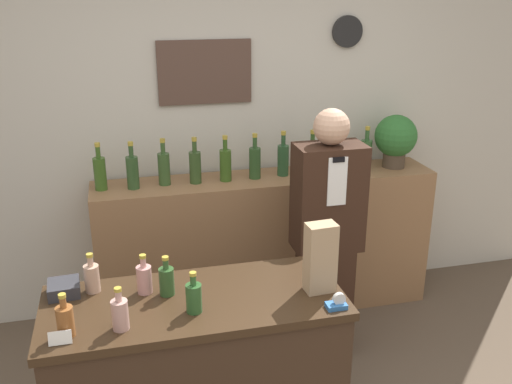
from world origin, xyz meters
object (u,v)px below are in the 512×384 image
object	(u,v)px
paper_bag	(320,258)
tape_dispenser	(337,303)
potted_plant	(396,138)
shopkeeper	(326,239)

from	to	relation	value
paper_bag	tape_dispenser	bearing A→B (deg)	-81.70
potted_plant	paper_bag	world-z (taller)	potted_plant
shopkeeper	potted_plant	distance (m)	1.04
paper_bag	potted_plant	bearing A→B (deg)	52.18
paper_bag	tape_dispenser	size ratio (longest dim) A/B	3.72
potted_plant	paper_bag	bearing A→B (deg)	-127.82
shopkeeper	tape_dispenser	xyz separation A→B (m)	(-0.29, -0.90, 0.13)
shopkeeper	paper_bag	bearing A→B (deg)	-113.29
shopkeeper	paper_bag	distance (m)	0.85
potted_plant	tape_dispenser	size ratio (longest dim) A/B	4.18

